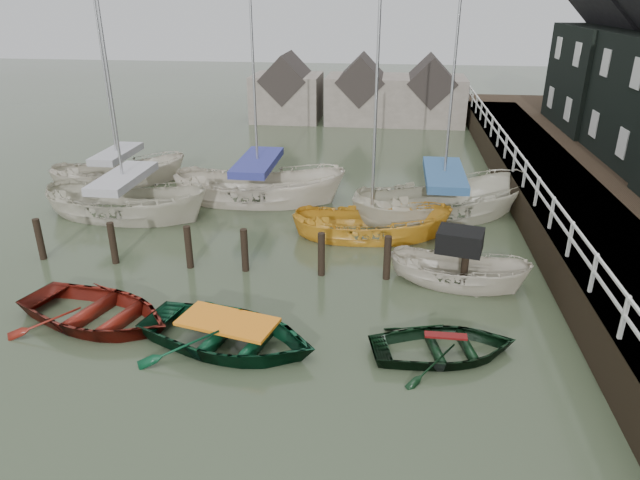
# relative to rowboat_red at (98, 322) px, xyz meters

# --- Properties ---
(ground) EXTENTS (120.00, 120.00, 0.00)m
(ground) POSITION_rel_rowboat_red_xyz_m (4.33, 0.50, 0.00)
(ground) COLOR #2D3521
(ground) RESTS_ON ground
(pier) EXTENTS (3.04, 32.00, 2.70)m
(pier) POSITION_rel_rowboat_red_xyz_m (13.81, 10.50, 0.71)
(pier) COLOR black
(pier) RESTS_ON ground
(mooring_pilings) EXTENTS (13.72, 0.22, 1.80)m
(mooring_pilings) POSITION_rel_rowboat_red_xyz_m (3.22, 3.50, 0.50)
(mooring_pilings) COLOR black
(mooring_pilings) RESTS_ON ground
(far_sheds) EXTENTS (14.00, 4.08, 4.39)m
(far_sheds) POSITION_rel_rowboat_red_xyz_m (5.16, 26.50, 1.86)
(far_sheds) COLOR #665B51
(far_sheds) RESTS_ON ground
(rowboat_red) EXTENTS (5.21, 4.35, 0.93)m
(rowboat_red) POSITION_rel_rowboat_red_xyz_m (0.00, 0.00, 0.00)
(rowboat_red) COLOR #5E150D
(rowboat_red) RESTS_ON ground
(rowboat_green) EXTENTS (5.21, 4.25, 0.95)m
(rowboat_green) POSITION_rel_rowboat_red_xyz_m (3.75, -0.62, 0.00)
(rowboat_green) COLOR black
(rowboat_green) RESTS_ON ground
(rowboat_dkgreen) EXTENTS (4.03, 3.26, 0.74)m
(rowboat_dkgreen) POSITION_rel_rowboat_red_xyz_m (9.00, -0.34, 0.00)
(rowboat_dkgreen) COLOR black
(rowboat_dkgreen) RESTS_ON ground
(motorboat) EXTENTS (4.37, 2.44, 2.46)m
(motorboat) POSITION_rel_rowboat_red_xyz_m (9.63, 3.40, 0.10)
(motorboat) COLOR beige
(motorboat) RESTS_ON ground
(sailboat_a) EXTENTS (6.92, 3.15, 11.76)m
(sailboat_a) POSITION_rel_rowboat_red_xyz_m (-2.60, 7.57, 0.06)
(sailboat_a) COLOR #B8B29D
(sailboat_a) RESTS_ON ground
(sailboat_b) EXTENTS (7.29, 2.94, 11.92)m
(sailboat_b) POSITION_rel_rowboat_red_xyz_m (2.09, 10.00, 0.06)
(sailboat_b) COLOR beige
(sailboat_b) RESTS_ON ground
(sailboat_c) EXTENTS (5.78, 2.55, 9.81)m
(sailboat_c) POSITION_rel_rowboat_red_xyz_m (6.92, 6.75, 0.01)
(sailboat_c) COLOR gold
(sailboat_c) RESTS_ON ground
(sailboat_d) EXTENTS (7.84, 5.26, 11.43)m
(sailboat_d) POSITION_rel_rowboat_red_xyz_m (9.55, 9.10, 0.06)
(sailboat_d) COLOR beige
(sailboat_d) RESTS_ON ground
(sailboat_e) EXTENTS (6.30, 4.22, 10.35)m
(sailboat_e) POSITION_rel_rowboat_red_xyz_m (-4.75, 11.52, 0.06)
(sailboat_e) COLOR beige
(sailboat_e) RESTS_ON ground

